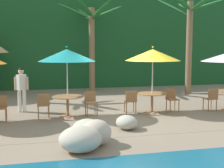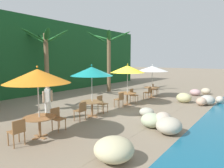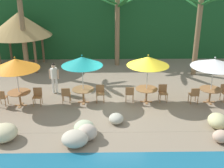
{
  "view_description": "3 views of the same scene",
  "coord_description": "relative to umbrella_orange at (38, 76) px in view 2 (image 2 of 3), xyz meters",
  "views": [
    {
      "loc": [
        -2.76,
        -10.64,
        2.47
      ],
      "look_at": [
        -0.29,
        0.02,
        1.17
      ],
      "focal_mm": 49.85,
      "sensor_mm": 36.0,
      "label": 1
    },
    {
      "loc": [
        -8.95,
        -6.14,
        2.73
      ],
      "look_at": [
        0.03,
        0.51,
        1.39
      ],
      "focal_mm": 32.45,
      "sensor_mm": 36.0,
      "label": 2
    },
    {
      "loc": [
        -0.62,
        -12.95,
        6.33
      ],
      "look_at": [
        -0.4,
        0.3,
        1.01
      ],
      "focal_mm": 46.26,
      "sensor_mm": 36.0,
      "label": 3
    }
  ],
  "objects": [
    {
      "name": "ground_plane",
      "position": [
        4.93,
        0.0,
        -2.17
      ],
      "size": [
        120.0,
        120.0,
        0.0
      ],
      "primitive_type": "plane",
      "color": "gray"
    },
    {
      "name": "terrace_deck",
      "position": [
        4.93,
        0.0,
        -2.17
      ],
      "size": [
        18.0,
        5.2,
        0.01
      ],
      "color": "gray",
      "rests_on": "ground"
    },
    {
      "name": "foliage_backdrop",
      "position": [
        4.93,
        9.0,
        0.83
      ],
      "size": [
        28.0,
        2.4,
        6.0
      ],
      "color": "#194C23",
      "rests_on": "ground"
    },
    {
      "name": "rock_seawall",
      "position": [
        4.32,
        -2.89,
        -1.89
      ],
      "size": [
        16.73,
        2.95,
        0.66
      ],
      "color": "#BDB59A",
      "rests_on": "ground"
    },
    {
      "name": "umbrella_orange",
      "position": [
        0.0,
        0.0,
        0.0
      ],
      "size": [
        2.24,
        2.24,
        2.53
      ],
      "color": "silver",
      "rests_on": "ground"
    },
    {
      "name": "dining_table_orange",
      "position": [
        0.0,
        -0.0,
        -1.56
      ],
      "size": [
        1.1,
        1.1,
        0.74
      ],
      "color": "olive",
      "rests_on": "ground"
    },
    {
      "name": "chair_orange_seaward",
      "position": [
        0.85,
        0.11,
        -1.66
      ],
      "size": [
        0.43,
        0.44,
        0.87
      ],
      "color": "olive",
      "rests_on": "ground"
    },
    {
      "name": "chair_orange_inland",
      "position": [
        -0.85,
        -0.08,
        -1.66
      ],
      "size": [
        0.42,
        0.43,
        0.87
      ],
      "color": "olive",
      "rests_on": "ground"
    },
    {
      "name": "umbrella_teal",
      "position": [
        3.09,
        0.32,
        0.01
      ],
      "size": [
        2.01,
        2.01,
        2.52
      ],
      "color": "silver",
      "rests_on": "ground"
    },
    {
      "name": "dining_table_teal",
      "position": [
        3.09,
        0.32,
        -1.56
      ],
      "size": [
        1.1,
        1.1,
        0.74
      ],
      "color": "olive",
      "rests_on": "ground"
    },
    {
      "name": "chair_teal_seaward",
      "position": [
        3.94,
        0.44,
        -1.66
      ],
      "size": [
        0.43,
        0.44,
        0.87
      ],
      "color": "olive",
      "rests_on": "ground"
    },
    {
      "name": "chair_teal_inland",
      "position": [
        2.25,
        0.21,
        -1.66
      ],
      "size": [
        0.43,
        0.44,
        0.87
      ],
      "color": "olive",
      "rests_on": "ground"
    },
    {
      "name": "umbrella_yellow",
      "position": [
        6.27,
        0.32,
        0.0
      ],
      "size": [
        2.06,
        2.06,
        2.51
      ],
      "color": "silver",
      "rests_on": "ground"
    },
    {
      "name": "dining_table_yellow",
      "position": [
        6.27,
        0.32,
        -1.56
      ],
      "size": [
        1.1,
        1.1,
        0.74
      ],
      "color": "olive",
      "rests_on": "ground"
    },
    {
      "name": "chair_yellow_seaward",
      "position": [
        7.12,
        0.43,
        -1.66
      ],
      "size": [
        0.43,
        0.44,
        0.87
      ],
      "color": "olive",
      "rests_on": "ground"
    },
    {
      "name": "chair_yellow_inland",
      "position": [
        5.42,
        0.29,
        -1.66
      ],
      "size": [
        0.45,
        0.45,
        0.87
      ],
      "color": "olive",
      "rests_on": "ground"
    },
    {
      "name": "umbrella_white",
      "position": [
        9.47,
        0.22,
        -0.08
      ],
      "size": [
        2.26,
        2.26,
        2.4
      ],
      "color": "silver",
      "rests_on": "ground"
    },
    {
      "name": "dining_table_white",
      "position": [
        9.47,
        0.22,
        -1.56
      ],
      "size": [
        1.1,
        1.1,
        0.74
      ],
      "color": "olive",
      "rests_on": "ground"
    },
    {
      "name": "chair_white_seaward",
      "position": [
        10.3,
        0.43,
        -1.66
      ],
      "size": [
        0.48,
        0.48,
        0.87
      ],
      "color": "olive",
      "rests_on": "ground"
    },
    {
      "name": "chair_white_inland",
      "position": [
        8.63,
        0.09,
        -1.66
      ],
      "size": [
        0.44,
        0.45,
        0.87
      ],
      "color": "olive",
      "rests_on": "ground"
    },
    {
      "name": "palm_tree_second",
      "position": [
        4.99,
        6.46,
        1.2
      ],
      "size": [
        3.65,
        3.5,
        4.85
      ],
      "color": "brown",
      "rests_on": "ground"
    },
    {
      "name": "palm_tree_third",
      "position": [
        9.82,
        4.46,
        1.28
      ],
      "size": [
        3.57,
        3.85,
        5.1
      ],
      "color": "brown",
      "rests_on": "ground"
    },
    {
      "name": "waiter_in_white",
      "position": [
        1.46,
        1.53,
        -1.19
      ],
      "size": [
        0.52,
        0.38,
        1.7
      ],
      "color": "white",
      "rests_on": "ground"
    }
  ]
}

